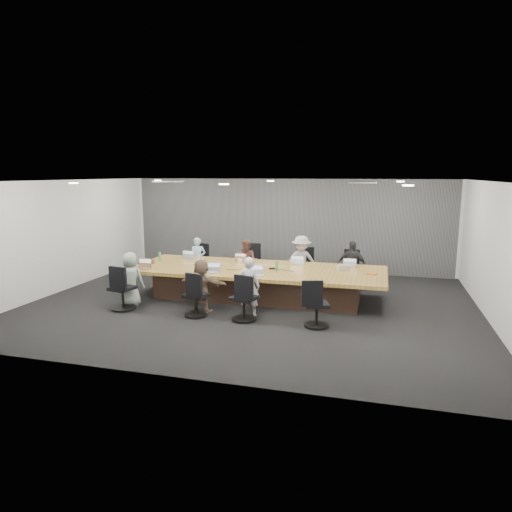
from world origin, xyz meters
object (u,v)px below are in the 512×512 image
(laptop_5, at_px, (211,273))
(canvas_bag, at_px, (345,268))
(person_3, at_px, (352,266))
(snack_packet, at_px, (372,274))
(person_0, at_px, (198,259))
(laptop_6, at_px, (256,275))
(chair_5, at_px, (196,299))
(laptop_3, at_px, (350,266))
(bottle_clear, at_px, (202,261))
(bottle_green_right, at_px, (277,267))
(laptop_2, at_px, (298,263))
(person_1, at_px, (247,262))
(chair_6, at_px, (244,302))
(laptop_4, at_px, (143,268))
(chair_1, at_px, (251,266))
(person_4, at_px, (131,279))
(person_6, at_px, (249,286))
(chair_0, at_px, (203,265))
(conference_table, at_px, (257,282))
(chair_2, at_px, (303,270))
(bottle_green_left, at_px, (160,257))
(person_2, at_px, (301,262))
(chair_4, at_px, (123,292))
(chair_3, at_px, (352,273))
(laptop_1, at_px, (241,260))
(mug_brown, at_px, (153,262))
(chair_7, at_px, (317,308))

(laptop_5, height_order, canvas_bag, canvas_bag)
(person_3, relative_size, snack_packet, 6.65)
(person_0, distance_m, laptop_6, 3.14)
(laptop_5, relative_size, canvas_bag, 1.26)
(chair_5, xyz_separation_m, laptop_6, (1.07, 0.90, 0.38))
(laptop_3, relative_size, snack_packet, 1.60)
(bottle_clear, bearing_deg, canvas_bag, 6.04)
(bottle_green_right, xyz_separation_m, bottle_clear, (-1.91, 0.19, -0.02))
(laptop_2, bearing_deg, person_1, -13.21)
(canvas_bag, distance_m, snack_packet, 0.70)
(chair_6, bearing_deg, laptop_6, 105.05)
(person_1, height_order, laptop_4, person_1)
(laptop_5, bearing_deg, laptop_2, 32.39)
(chair_1, height_order, person_4, person_4)
(laptop_6, xyz_separation_m, snack_packet, (2.46, 0.77, 0.01))
(laptop_2, distance_m, person_6, 2.25)
(person_1, height_order, laptop_3, person_1)
(snack_packet, bearing_deg, person_3, 110.82)
(chair_1, bearing_deg, chair_0, 2.39)
(conference_table, xyz_separation_m, laptop_6, (0.19, -0.80, 0.35))
(chair_2, xyz_separation_m, bottle_green_left, (-3.48, -1.52, 0.47))
(person_2, bearing_deg, chair_0, 160.41)
(conference_table, relative_size, chair_5, 8.08)
(laptop_6, bearing_deg, chair_4, -156.46)
(chair_3, relative_size, laptop_2, 2.29)
(laptop_1, relative_size, bottle_green_left, 1.39)
(laptop_2, height_order, laptop_6, same)
(laptop_6, bearing_deg, chair_1, 114.12)
(canvas_bag, bearing_deg, chair_0, 161.19)
(chair_2, bearing_deg, chair_5, 52.06)
(laptop_1, height_order, mug_brown, mug_brown)
(conference_table, height_order, laptop_1, laptop_1)
(person_1, height_order, bottle_green_right, person_1)
(conference_table, distance_m, canvas_bag, 2.09)
(chair_7, distance_m, laptop_5, 2.73)
(conference_table, distance_m, chair_4, 3.10)
(laptop_6, bearing_deg, laptop_5, -174.35)
(conference_table, bearing_deg, bottle_green_left, 176.10)
(laptop_1, height_order, bottle_green_left, bottle_green_left)
(chair_2, bearing_deg, laptop_5, 44.41)
(bottle_clear, bearing_deg, snack_packet, 0.51)
(person_2, xyz_separation_m, canvas_bag, (1.20, -1.05, 0.12))
(chair_3, bearing_deg, chair_0, 8.48)
(chair_0, bearing_deg, chair_1, -162.97)
(person_1, height_order, snack_packet, person_1)
(chair_2, relative_size, laptop_6, 2.60)
(person_1, bearing_deg, chair_5, -96.58)
(laptop_4, xyz_separation_m, laptop_5, (1.72, 0.00, 0.00))
(chair_7, bearing_deg, bottle_green_left, 139.31)
(chair_5, height_order, laptop_4, laptop_4)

